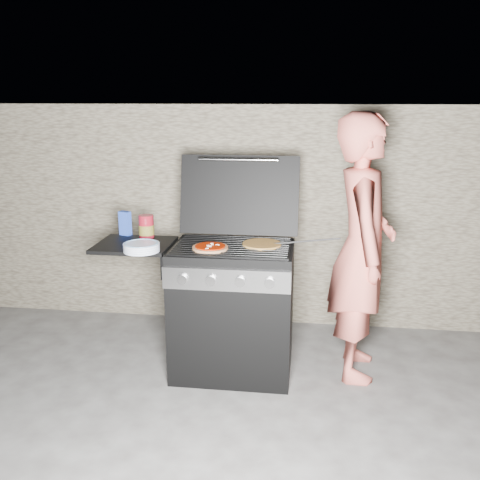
# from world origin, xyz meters

# --- Properties ---
(ground) EXTENTS (50.00, 50.00, 0.00)m
(ground) POSITION_xyz_m (0.00, 0.00, 0.00)
(ground) COLOR #413E3B
(stone_wall) EXTENTS (8.00, 0.35, 1.80)m
(stone_wall) POSITION_xyz_m (0.00, 1.05, 0.90)
(stone_wall) COLOR gray
(stone_wall) RESTS_ON ground
(gas_grill) EXTENTS (1.34, 0.79, 0.91)m
(gas_grill) POSITION_xyz_m (-0.25, 0.00, 0.46)
(gas_grill) COLOR black
(gas_grill) RESTS_ON ground
(pizza_topped) EXTENTS (0.24, 0.24, 0.03)m
(pizza_topped) POSITION_xyz_m (-0.13, -0.10, 0.92)
(pizza_topped) COLOR tan
(pizza_topped) RESTS_ON gas_grill
(pizza_plain) EXTENTS (0.32, 0.32, 0.01)m
(pizza_plain) POSITION_xyz_m (0.19, 0.03, 0.92)
(pizza_plain) COLOR gold
(pizza_plain) RESTS_ON gas_grill
(sauce_jar) EXTENTS (0.11, 0.11, 0.16)m
(sauce_jar) POSITION_xyz_m (-0.63, 0.16, 0.98)
(sauce_jar) COLOR maroon
(sauce_jar) RESTS_ON gas_grill
(blue_carton) EXTENTS (0.09, 0.07, 0.17)m
(blue_carton) POSITION_xyz_m (-0.80, 0.20, 0.99)
(blue_carton) COLOR #2546B5
(blue_carton) RESTS_ON gas_grill
(plate_stack) EXTENTS (0.24, 0.24, 0.05)m
(plate_stack) POSITION_xyz_m (-0.56, -0.18, 0.93)
(plate_stack) COLOR silver
(plate_stack) RESTS_ON gas_grill
(person) EXTENTS (0.44, 0.65, 1.77)m
(person) POSITION_xyz_m (0.85, 0.12, 0.89)
(person) COLOR #D66253
(person) RESTS_ON ground
(tongs) EXTENTS (0.45, 0.11, 0.09)m
(tongs) POSITION_xyz_m (0.47, 0.00, 0.96)
(tongs) COLOR black
(tongs) RESTS_ON gas_grill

